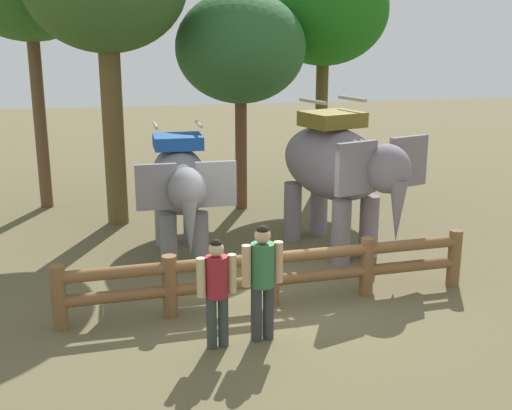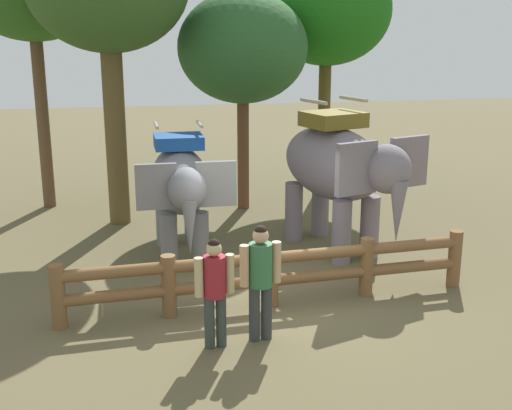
% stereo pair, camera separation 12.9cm
% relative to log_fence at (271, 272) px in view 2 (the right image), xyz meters
% --- Properties ---
extents(ground_plane, '(60.00, 60.00, 0.00)m').
position_rel_log_fence_xyz_m(ground_plane, '(0.00, -0.01, -0.61)').
color(ground_plane, brown).
extents(log_fence, '(7.15, 0.72, 1.05)m').
position_rel_log_fence_xyz_m(log_fence, '(0.00, 0.00, 0.00)').
color(log_fence, brown).
rests_on(log_fence, ground).
extents(elephant_near_left, '(1.83, 3.19, 2.76)m').
position_rel_log_fence_xyz_m(elephant_near_left, '(-1.29, 2.65, 0.94)').
color(elephant_near_left, slate).
rests_on(elephant_near_left, ground).
extents(elephant_center, '(2.63, 3.81, 3.19)m').
position_rel_log_fence_xyz_m(elephant_center, '(1.94, 2.49, 1.19)').
color(elephant_center, slate).
rests_on(elephant_center, ground).
extents(tourist_woman_in_black, '(0.59, 0.37, 1.68)m').
position_rel_log_fence_xyz_m(tourist_woman_in_black, '(-1.13, -1.32, 0.37)').
color(tourist_woman_in_black, '#303936').
rests_on(tourist_woman_in_black, ground).
extents(tourist_man_in_blue, '(0.64, 0.40, 1.81)m').
position_rel_log_fence_xyz_m(tourist_man_in_blue, '(-0.43, -1.21, 0.44)').
color(tourist_man_in_blue, '#303435').
rests_on(tourist_man_in_blue, ground).
extents(tree_far_left, '(3.22, 3.22, 5.46)m').
position_rel_log_fence_xyz_m(tree_far_left, '(0.59, 6.26, 3.47)').
color(tree_far_left, brown).
rests_on(tree_far_left, ground).
extents(tree_far_right, '(3.50, 3.50, 6.52)m').
position_rel_log_fence_xyz_m(tree_far_right, '(3.14, 7.68, 4.39)').
color(tree_far_right, brown).
rests_on(tree_far_right, ground).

